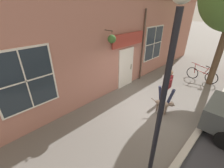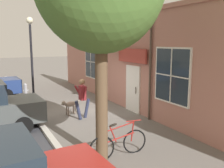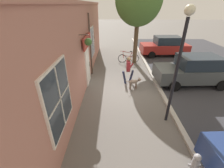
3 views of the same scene
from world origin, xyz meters
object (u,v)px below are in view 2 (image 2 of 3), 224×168
(street_lamp, at_px, (31,48))
(pedestrian_walking, at_px, (82,95))
(leaning_bicycle, at_px, (119,143))
(dog_on_leash, at_px, (70,105))
(fire_hydrant, at_px, (26,90))

(street_lamp, bearing_deg, pedestrian_walking, 111.79)
(pedestrian_walking, relative_size, street_lamp, 0.38)
(leaning_bicycle, xyz_separation_m, street_lamp, (0.98, -7.09, 2.49))
(pedestrian_walking, bearing_deg, dog_on_leash, -68.15)
(pedestrian_walking, distance_m, street_lamp, 4.08)
(pedestrian_walking, relative_size, dog_on_leash, 1.73)
(dog_on_leash, bearing_deg, leaning_bicycle, 89.28)
(pedestrian_walking, height_order, fire_hydrant, pedestrian_walking)
(street_lamp, bearing_deg, dog_on_leash, 111.77)
(dog_on_leash, distance_m, fire_hydrant, 4.99)
(dog_on_leash, bearing_deg, fire_hydrant, -77.32)
(dog_on_leash, distance_m, street_lamp, 3.70)
(street_lamp, height_order, fire_hydrant, street_lamp)
(dog_on_leash, bearing_deg, pedestrian_walking, 111.85)
(pedestrian_walking, xyz_separation_m, street_lamp, (1.35, -3.37, 1.88))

